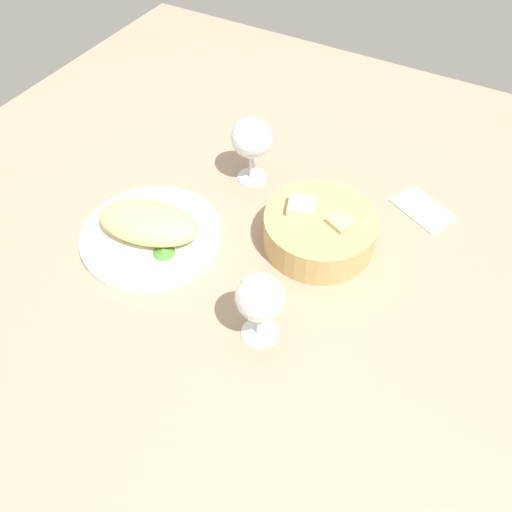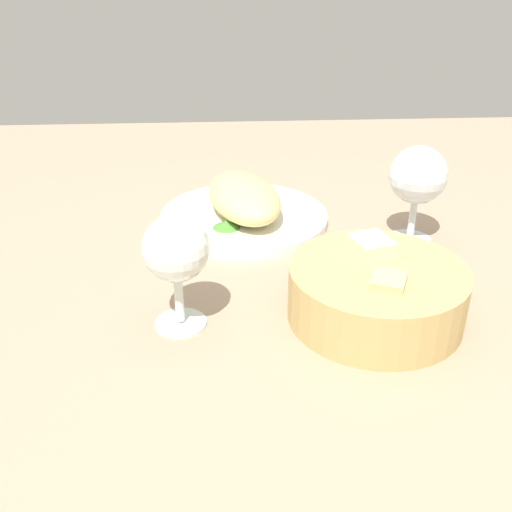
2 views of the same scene
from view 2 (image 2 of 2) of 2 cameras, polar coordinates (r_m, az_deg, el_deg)
The scene contains 7 objects.
ground_plane at distance 81.04cm, azimuth 7.26°, elevation -1.08°, with size 140.00×140.00×2.00cm, color tan.
plate at distance 90.85cm, azimuth -1.16°, elevation 3.72°, with size 25.46×25.46×1.40cm, color white.
omelette at distance 89.51cm, azimuth -1.18°, elevation 5.67°, with size 18.56×9.99×5.32cm, color #E4C479.
lettuce_garnish at distance 85.83cm, azimuth -2.86°, elevation 3.09°, with size 4.00×4.00×1.14cm, color #478731.
bread_basket at distance 67.99cm, azimuth 11.46°, elevation -3.40°, with size 19.81×19.81×8.18cm.
wine_glass_near at distance 63.09cm, azimuth -7.70°, elevation 0.29°, with size 7.25×7.25×13.21cm.
wine_glass_far at distance 84.73cm, azimuth 15.27°, elevation 7.24°, with size 7.98×7.98×13.86cm.
Camera 2 is at (69.45, -14.39, 38.22)cm, focal length 41.66 mm.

